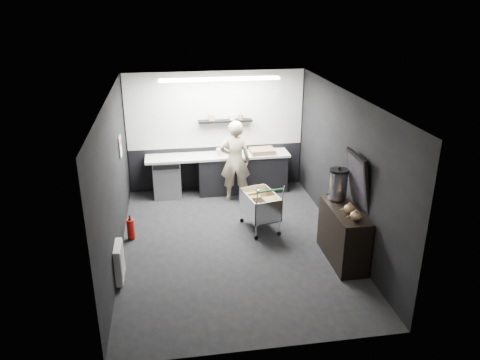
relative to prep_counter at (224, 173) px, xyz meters
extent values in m
plane|color=black|center=(-0.14, -2.42, -0.46)|extent=(5.50, 5.50, 0.00)
plane|color=white|center=(-0.14, -2.42, 2.24)|extent=(5.50, 5.50, 0.00)
plane|color=black|center=(-0.14, 0.33, 0.89)|extent=(5.50, 0.00, 5.50)
plane|color=black|center=(-0.14, -5.17, 0.89)|extent=(5.50, 0.00, 5.50)
plane|color=black|center=(-2.14, -2.42, 0.89)|extent=(0.00, 5.50, 5.50)
plane|color=black|center=(1.86, -2.42, 0.89)|extent=(0.00, 5.50, 5.50)
cube|color=silver|center=(-0.14, 0.31, 1.39)|extent=(3.95, 0.02, 1.70)
cube|color=black|center=(-0.14, 0.31, 0.04)|extent=(3.95, 0.02, 1.00)
cube|color=black|center=(0.06, 0.20, 1.16)|extent=(1.20, 0.22, 0.04)
cylinder|color=silver|center=(1.26, 0.30, 1.69)|extent=(0.20, 0.03, 0.20)
cube|color=silver|center=(-2.12, -1.12, 1.09)|extent=(0.02, 0.30, 0.40)
cube|color=red|center=(-2.11, -1.12, 1.16)|extent=(0.02, 0.22, 0.10)
cube|color=silver|center=(-2.08, -3.32, -0.11)|extent=(0.10, 0.50, 0.60)
cube|color=white|center=(-0.14, -0.57, 2.21)|extent=(2.40, 0.20, 0.04)
cube|color=black|center=(0.41, 0.00, -0.03)|extent=(2.00, 0.56, 0.85)
cube|color=beige|center=(-0.14, 0.00, 0.42)|extent=(3.20, 0.60, 0.05)
cube|color=#9EA0A5|center=(-1.29, 0.00, -0.03)|extent=(0.60, 0.58, 0.85)
cube|color=black|center=(-1.29, -0.30, 0.32)|extent=(0.56, 0.02, 0.10)
imported|color=beige|center=(0.19, -0.45, 0.44)|extent=(0.70, 0.51, 1.79)
cube|color=silver|center=(0.45, -1.91, -0.15)|extent=(0.70, 0.93, 0.02)
cube|color=silver|center=(0.19, -1.91, 0.06)|extent=(0.19, 0.83, 0.45)
cube|color=silver|center=(0.71, -1.91, 0.06)|extent=(0.19, 0.83, 0.45)
cube|color=silver|center=(0.45, -2.32, 0.06)|extent=(0.54, 0.13, 0.45)
cube|color=silver|center=(0.45, -1.50, 0.06)|extent=(0.54, 0.13, 0.45)
cylinder|color=silver|center=(0.22, -2.29, -0.29)|extent=(0.02, 0.02, 0.30)
cylinder|color=silver|center=(0.68, -2.29, -0.29)|extent=(0.02, 0.02, 0.30)
cylinder|color=silver|center=(0.22, -1.53, -0.29)|extent=(0.02, 0.02, 0.30)
cylinder|color=silver|center=(0.68, -1.53, -0.29)|extent=(0.02, 0.02, 0.30)
cylinder|color=green|center=(0.45, -2.38, 0.53)|extent=(0.54, 0.14, 0.03)
cube|color=olive|center=(0.33, -1.81, 0.05)|extent=(0.29, 0.34, 0.38)
cube|color=olive|center=(0.59, -2.03, 0.03)|extent=(0.27, 0.31, 0.34)
cylinder|color=black|center=(0.22, -2.29, -0.42)|extent=(0.08, 0.05, 0.08)
cylinder|color=black|center=(0.22, -1.53, -0.42)|extent=(0.08, 0.05, 0.08)
cylinder|color=black|center=(0.68, -2.29, -0.42)|extent=(0.08, 0.05, 0.08)
cylinder|color=black|center=(0.68, -1.53, -0.42)|extent=(0.08, 0.05, 0.08)
cube|color=black|center=(1.61, -3.24, 0.02)|extent=(0.47, 1.26, 0.95)
cylinder|color=silver|center=(1.61, -2.82, 0.75)|extent=(0.32, 0.32, 0.48)
cylinder|color=black|center=(1.61, -2.82, 1.01)|extent=(0.32, 0.32, 0.04)
sphere|color=black|center=(1.61, -2.82, 1.06)|extent=(0.05, 0.05, 0.05)
ellipsoid|color=brown|center=(1.61, -3.39, 0.57)|extent=(0.19, 0.19, 0.15)
ellipsoid|color=brown|center=(1.61, -3.66, 0.57)|extent=(0.19, 0.19, 0.15)
cube|color=black|center=(1.80, -3.18, 0.96)|extent=(0.21, 0.74, 0.94)
cube|color=black|center=(1.78, -3.18, 0.96)|extent=(0.15, 0.63, 0.81)
cylinder|color=red|center=(-1.99, -1.95, -0.25)|extent=(0.14, 0.14, 0.37)
cone|color=black|center=(-1.99, -1.95, -0.04)|extent=(0.09, 0.09, 0.06)
cylinder|color=black|center=(-1.99, -1.95, 0.00)|extent=(0.03, 0.03, 0.06)
cube|color=#8E6D4B|center=(0.86, -0.05, 0.50)|extent=(0.56, 0.43, 0.11)
cylinder|color=beige|center=(0.25, 0.00, 0.53)|extent=(0.18, 0.18, 0.18)
cube|color=silver|center=(-0.07, -0.05, 0.52)|extent=(0.21, 0.18, 0.16)
camera|label=1|loc=(-1.20, -9.83, 3.79)|focal=35.00mm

